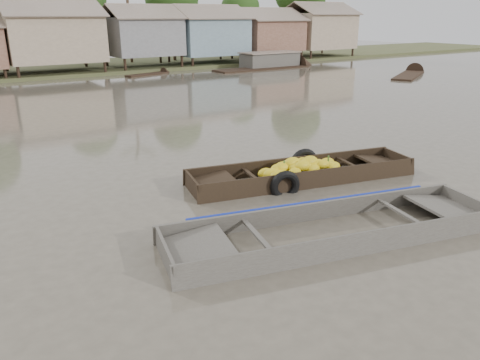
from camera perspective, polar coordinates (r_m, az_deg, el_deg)
ground at (r=10.42m, az=3.63°, el=-4.56°), size 120.00×120.00×0.00m
riverbank at (r=40.39m, az=-22.06°, el=16.49°), size 120.00×12.47×10.22m
banana_boat at (r=12.74m, az=7.28°, el=0.85°), size 6.48×2.90×0.91m
viewer_boat at (r=9.72m, az=11.35°, el=-6.43°), size 7.23×3.47×0.56m
distant_boats at (r=36.79m, az=-3.64°, el=13.17°), size 47.47×15.00×1.38m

